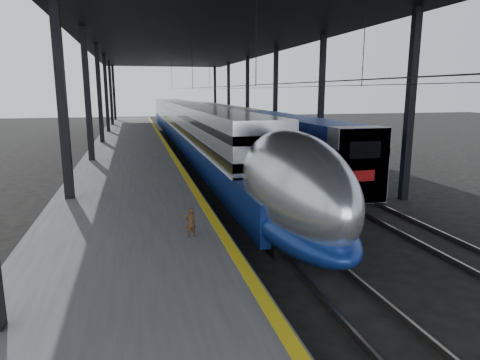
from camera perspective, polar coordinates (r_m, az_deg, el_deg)
name	(u,v)px	position (r m, az deg, el deg)	size (l,w,h in m)	color
ground	(238,253)	(14.33, -0.25, -9.69)	(160.00, 160.00, 0.00)	black
platform	(131,155)	(33.30, -14.39, 3.22)	(6.00, 80.00, 1.00)	#4C4C4F
yellow_strip	(168,147)	(33.32, -9.61, 4.30)	(0.30, 80.00, 0.01)	yellow
rails	(234,157)	(34.23, -0.84, 3.10)	(6.52, 80.00, 0.16)	slate
canopy	(199,38)	(33.57, -5.44, 18.35)	(18.00, 75.00, 9.47)	black
tgv_train	(189,127)	(41.32, -6.76, 7.08)	(2.86, 65.20, 4.09)	#B1B3B8
second_train	(232,124)	(45.90, -1.11, 7.51)	(2.63, 56.05, 3.62)	navy
child	(191,222)	(12.74, -6.59, -5.64)	(0.33, 0.21, 0.89)	#442C16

